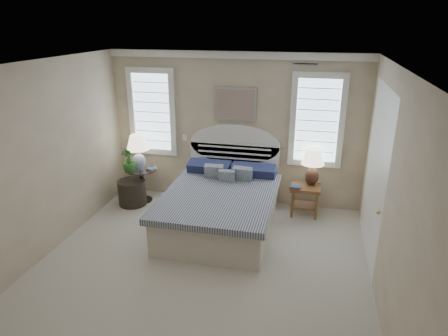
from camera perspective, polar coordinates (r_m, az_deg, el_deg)
floor at (r=5.47m, az=-3.96°, el=-15.21°), size 4.50×5.00×0.01m
ceiling at (r=4.48m, az=-4.82°, el=14.15°), size 4.50×5.00×0.01m
wall_back at (r=7.11m, az=1.63°, el=5.47°), size 4.50×0.02×2.70m
wall_left at (r=5.86m, az=-25.86°, el=0.07°), size 0.02×5.00×2.70m
wall_right at (r=4.70m, az=22.93°, el=-4.25°), size 0.02×5.00×2.70m
crown_molding at (r=6.86m, az=1.67°, el=15.86°), size 4.50×0.08×0.12m
hvac_vent at (r=5.07m, az=11.58°, el=14.32°), size 0.30×0.20×0.02m
switch_plate at (r=7.39m, az=-5.66°, el=4.35°), size 0.08×0.01×0.12m
window_left at (r=7.49m, az=-10.19°, el=7.89°), size 0.90×0.06×1.60m
window_right at (r=6.90m, az=13.16°, el=6.62°), size 0.90×0.06×1.60m
painting at (r=6.97m, az=1.61°, el=9.13°), size 0.74×0.04×0.58m
closet_door at (r=5.85m, az=20.81°, el=-0.78°), size 0.02×1.80×2.40m
bed at (r=6.49m, az=-0.30°, el=-5.12°), size 1.72×2.28×1.47m
side_table_left at (r=7.51m, az=-11.58°, el=-1.89°), size 0.56×0.56×0.63m
nightstand_right at (r=6.97m, az=11.51°, el=-3.68°), size 0.50×0.40×0.53m
floor_pot at (r=7.48m, az=-12.98°, el=-3.42°), size 0.63×0.63×0.46m
lamp_left at (r=7.30m, az=-12.19°, el=2.76°), size 0.47×0.47×0.65m
lamp_right at (r=6.89m, az=12.55°, el=0.72°), size 0.47×0.47×0.64m
potted_plant at (r=7.25m, az=-13.43°, el=1.07°), size 0.31×0.31×0.44m
books_left at (r=7.29m, az=-10.34°, el=-0.25°), size 0.20×0.17×0.04m
books_right at (r=6.78m, az=10.18°, el=-2.76°), size 0.20×0.16×0.05m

